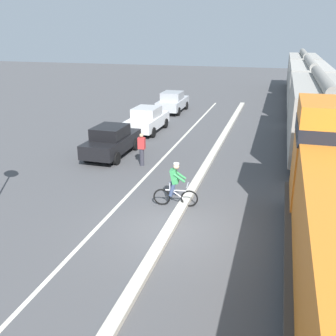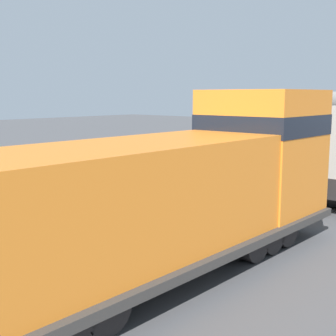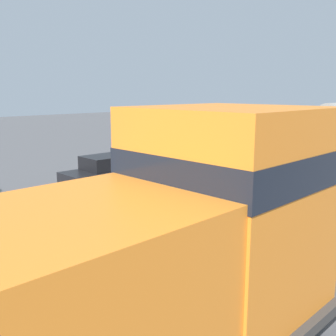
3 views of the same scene
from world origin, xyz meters
name	(u,v)px [view 3 (image 3 of 3)]	position (x,y,z in m)	size (l,w,h in m)	color
median_curb	(174,220)	(0.00, 6.00, 0.08)	(0.36, 36.00, 0.16)	beige
lane_stripe	(130,207)	(-2.40, 6.00, 0.00)	(0.14, 36.00, 0.01)	silver
locomotive	(35,329)	(5.19, -1.48, 1.80)	(3.10, 11.61, 4.20)	orange
parked_car_black	(108,173)	(-5.13, 6.97, 0.82)	(1.89, 4.23, 1.62)	black
parked_car_white	(191,159)	(-4.98, 12.36, 0.82)	(1.89, 4.23, 1.62)	silver
parked_car_silver	(258,147)	(-5.10, 19.04, 0.82)	(1.84, 4.20, 1.62)	#B7BABF
cyclist	(59,225)	(-0.32, 1.84, 0.82)	(1.70, 0.51, 1.71)	black
pedestrian_by_cars	(117,184)	(-3.08, 5.92, 0.85)	(0.34, 0.22, 1.62)	#33333D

